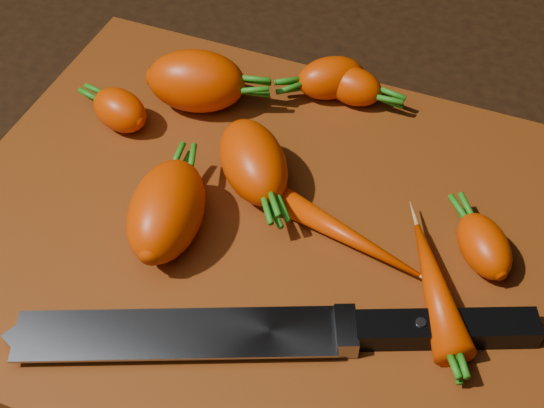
% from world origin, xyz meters
% --- Properties ---
extents(ground, '(2.00, 2.00, 0.01)m').
position_xyz_m(ground, '(0.00, 0.00, -0.01)').
color(ground, black).
extents(cutting_board, '(0.50, 0.40, 0.01)m').
position_xyz_m(cutting_board, '(0.00, 0.00, 0.01)').
color(cutting_board, '#72320E').
rests_on(cutting_board, ground).
extents(carrot_0, '(0.10, 0.07, 0.06)m').
position_xyz_m(carrot_0, '(-0.11, 0.11, 0.04)').
color(carrot_0, '#C83300').
rests_on(carrot_0, cutting_board).
extents(carrot_1, '(0.06, 0.05, 0.04)m').
position_xyz_m(carrot_1, '(-0.16, 0.06, 0.03)').
color(carrot_1, '#C83300').
rests_on(carrot_1, cutting_board).
extents(carrot_2, '(0.09, 0.10, 0.05)m').
position_xyz_m(carrot_2, '(-0.03, 0.04, 0.04)').
color(carrot_2, '#C83300').
rests_on(carrot_2, cutting_board).
extents(carrot_3, '(0.07, 0.10, 0.05)m').
position_xyz_m(carrot_3, '(-0.07, -0.03, 0.04)').
color(carrot_3, '#C83300').
rests_on(carrot_3, cutting_board).
extents(carrot_4, '(0.07, 0.07, 0.04)m').
position_xyz_m(carrot_4, '(-0.01, 0.17, 0.03)').
color(carrot_4, '#C83300').
rests_on(carrot_4, cutting_board).
extents(carrot_5, '(0.05, 0.04, 0.03)m').
position_xyz_m(carrot_5, '(0.02, 0.17, 0.03)').
color(carrot_5, '#C83300').
rests_on(carrot_5, cutting_board).
extents(carrot_6, '(0.06, 0.07, 0.03)m').
position_xyz_m(carrot_6, '(0.16, 0.03, 0.03)').
color(carrot_6, '#C83300').
rests_on(carrot_6, cutting_board).
extents(carrot_7, '(0.13, 0.05, 0.02)m').
position_xyz_m(carrot_7, '(0.06, 0.01, 0.02)').
color(carrot_7, '#C83300').
rests_on(carrot_7, cutting_board).
extents(carrot_8, '(0.08, 0.11, 0.03)m').
position_xyz_m(carrot_8, '(0.13, -0.02, 0.03)').
color(carrot_8, '#C83300').
rests_on(carrot_8, cutting_board).
extents(knife, '(0.34, 0.17, 0.02)m').
position_xyz_m(knife, '(-0.00, -0.11, 0.02)').
color(knife, gray).
rests_on(knife, cutting_board).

